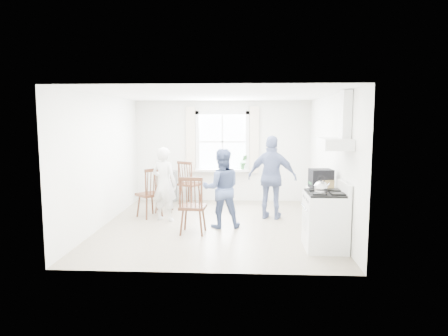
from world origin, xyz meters
TOP-DOWN VIEW (x-y plane):
  - room_shell at (0.00, 0.00)m, footprint 4.62×5.12m
  - window_assembly at (0.00, 2.45)m, footprint 1.88×0.24m
  - range_hood at (2.07, -1.35)m, footprint 0.45×0.76m
  - shelf_unit at (-1.40, 2.33)m, footprint 0.40×0.30m
  - gas_stove at (1.91, -1.35)m, footprint 0.68×0.76m
  - kettle at (1.80, -1.46)m, footprint 0.21×0.21m
  - low_cabinet at (1.98, -0.65)m, footprint 0.50×0.55m
  - stereo_stack at (1.95, -0.67)m, footprint 0.41×0.38m
  - cardboard_box at (2.02, -0.76)m, footprint 0.26×0.19m
  - windsor_chair_a at (-1.27, 1.03)m, footprint 0.43×0.42m
  - windsor_chair_b at (-0.39, -0.68)m, footprint 0.50×0.49m
  - windsor_chair_c at (-1.41, 0.56)m, footprint 0.64×0.64m
  - person_left at (-1.10, 0.35)m, footprint 0.74×0.74m
  - person_mid at (0.13, -0.11)m, footprint 0.86×0.86m
  - person_right at (1.17, 0.63)m, footprint 1.29×1.29m
  - potted_plant at (0.55, 2.36)m, footprint 0.25×0.25m
  - windsor_chair_d at (-0.85, 1.90)m, footprint 0.63×0.63m

SIDE VIEW (x-z plane):
  - shelf_unit at x=-1.40m, z-range 0.00..0.80m
  - low_cabinet at x=1.98m, z-range 0.00..0.90m
  - gas_stove at x=1.91m, z-range -0.08..1.04m
  - windsor_chair_a at x=-1.27m, z-range 0.10..1.05m
  - windsor_chair_c at x=-1.41m, z-range 0.12..1.22m
  - windsor_chair_b at x=-0.39m, z-range 0.12..1.22m
  - windsor_chair_d at x=-0.85m, z-range 0.12..1.23m
  - person_mid at x=0.13m, z-range 0.00..1.56m
  - person_left at x=-1.10m, z-range 0.00..1.56m
  - person_right at x=1.17m, z-range 0.00..1.79m
  - cardboard_box at x=2.02m, z-range 0.90..1.07m
  - potted_plant at x=0.55m, z-range 0.85..1.22m
  - kettle at x=1.80m, z-range 0.90..1.20m
  - stereo_stack at x=1.95m, z-range 0.90..1.24m
  - room_shell at x=0.00m, z-range -0.02..2.62m
  - window_assembly at x=0.00m, z-range 0.61..2.31m
  - range_hood at x=2.07m, z-range 1.43..2.37m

